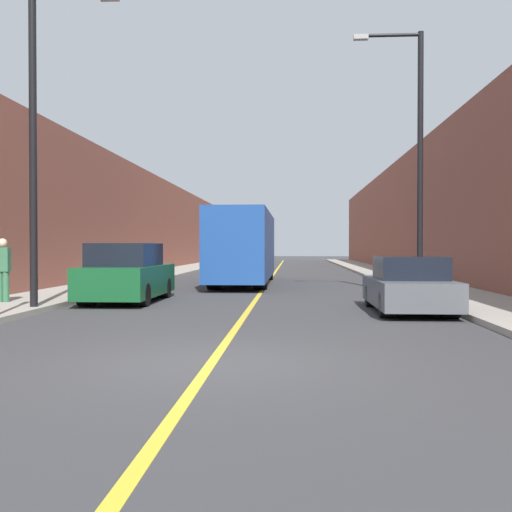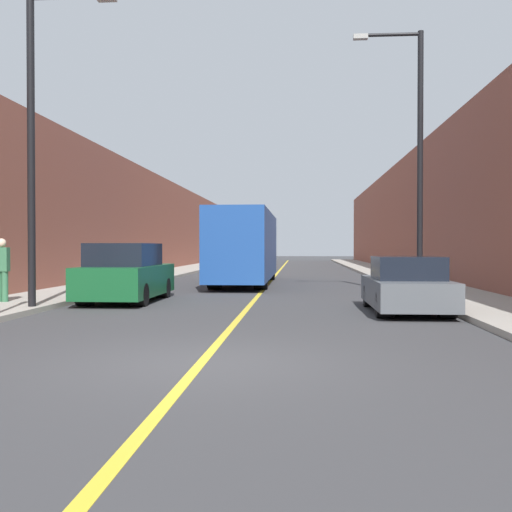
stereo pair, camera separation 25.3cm
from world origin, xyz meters
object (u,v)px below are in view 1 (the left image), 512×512
car_right_near (409,287)px  pedestrian (3,269)px  parked_suv_left (127,275)px  street_lamp_left (40,131)px  bus (244,246)px  street_lamp_right (415,147)px

car_right_near → pedestrian: bearing=176.9°
parked_suv_left → street_lamp_left: street_lamp_left is taller
bus → car_right_near: size_ratio=2.58×
car_right_near → street_lamp_left: size_ratio=0.53×
car_right_near → street_lamp_right: (1.19, 5.14, 4.52)m
bus → street_lamp_left: bearing=-109.8°
car_right_near → street_lamp_left: bearing=-176.4°
street_lamp_right → street_lamp_left: bearing=-152.1°
bus → car_right_near: bearing=-65.4°
car_right_near → pedestrian: (-11.35, 0.62, 0.42)m
parked_suv_left → street_lamp_left: 5.19m
parked_suv_left → street_lamp_right: (9.44, 2.69, 4.33)m
car_right_near → street_lamp_right: size_ratio=0.48×
bus → pedestrian: 12.56m
street_lamp_left → street_lamp_right: size_ratio=0.91×
street_lamp_right → car_right_near: bearing=-103.0°
bus → pedestrian: size_ratio=6.18×
bus → parked_suv_left: (-2.94, -9.17, -0.91)m
street_lamp_left → parked_suv_left: bearing=64.6°
bus → car_right_near: bus is taller
parked_suv_left → street_lamp_left: size_ratio=0.58×
car_right_near → pedestrian: 11.37m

